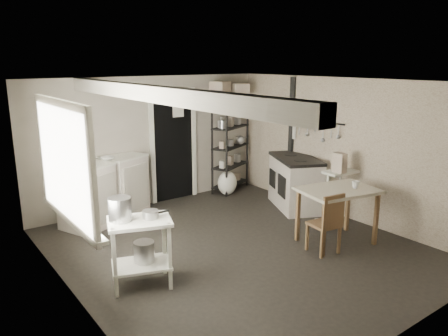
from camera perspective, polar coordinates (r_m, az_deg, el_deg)
floor at (r=6.24m, az=1.67°, el=-10.39°), size 5.00×5.00×0.00m
ceiling at (r=5.69m, az=1.84°, el=11.20°), size 5.00×5.00×0.00m
wall_back at (r=7.93m, az=-9.55°, el=3.43°), size 4.50×0.02×2.30m
wall_front at (r=4.29m, az=23.12°, el=-6.62°), size 4.50×0.02×2.30m
wall_left at (r=4.85m, az=-19.64°, el=-3.94°), size 0.02×5.00×2.30m
wall_right at (r=7.44m, az=15.48°, el=2.42°), size 0.02×5.00×2.30m
window at (r=4.96m, az=-20.33°, el=0.57°), size 0.12×1.76×1.28m
doorway at (r=8.14m, az=-6.59°, el=2.73°), size 0.96×0.10×2.08m
ceiling_beam at (r=5.04m, az=-9.06°, el=9.55°), size 0.18×5.00×0.18m
wallpaper_panel at (r=7.43m, az=15.43°, el=2.41°), size 0.01×5.00×2.30m
utensil_rail at (r=7.71m, az=11.88°, el=6.03°), size 0.06×1.20×0.44m
prep_table at (r=5.23m, az=-10.80°, el=-10.85°), size 0.84×0.72×0.81m
stockpot at (r=5.06m, az=-13.44°, el=-5.29°), size 0.29×0.29×0.28m
saucepan at (r=5.09m, az=-9.61°, el=-6.03°), size 0.19×0.19×0.10m
bucket at (r=5.28m, az=-10.38°, el=-10.77°), size 0.30×0.30×0.26m
base_cabinets at (r=7.40m, az=-15.26°, el=-3.13°), size 1.68×1.20×1.01m
mixing_bowl at (r=7.22m, az=-14.94°, el=0.53°), size 0.33×0.33×0.07m
counter_cup at (r=7.10m, az=-18.30°, el=0.17°), size 0.15×0.15×0.10m
shelf_rack at (r=8.67m, az=0.83°, el=3.17°), size 0.98×0.70×1.94m
shelf_jar at (r=8.43m, az=-0.40°, el=5.80°), size 0.12×0.12×0.21m
storage_box_a at (r=8.45m, az=-0.52°, el=10.14°), size 0.43×0.41×0.23m
storage_box_b at (r=8.64m, az=2.14°, el=10.08°), size 0.36×0.34×0.19m
stove at (r=7.85m, az=9.27°, el=-2.00°), size 1.07×1.33×0.91m
stovepipe at (r=8.12m, az=8.86°, el=6.84°), size 0.13×0.13×1.31m
side_ledge at (r=7.28m, az=14.79°, el=-3.65°), size 0.59×0.35×0.86m
oats_box at (r=7.02m, az=14.82°, el=0.62°), size 0.13×0.21×0.31m
work_table at (r=6.48m, az=14.48°, el=-6.28°), size 1.19×0.94×0.81m
table_cup at (r=6.45m, az=16.77°, el=-2.52°), size 0.12×0.12×0.10m
chair at (r=6.10m, az=12.94°, el=-6.44°), size 0.40×0.42×0.86m
flour_sack at (r=8.51m, az=0.43°, el=-1.95°), size 0.46×0.42×0.47m
floor_crock at (r=7.06m, az=12.16°, el=-7.09°), size 0.15×0.15×0.14m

